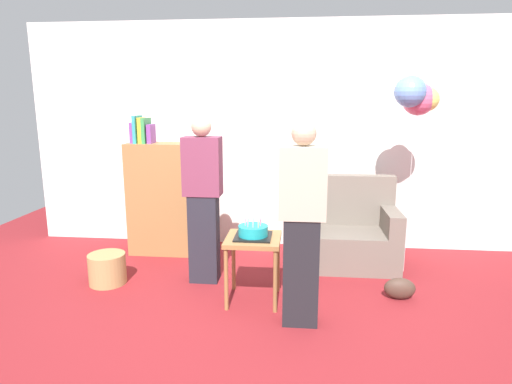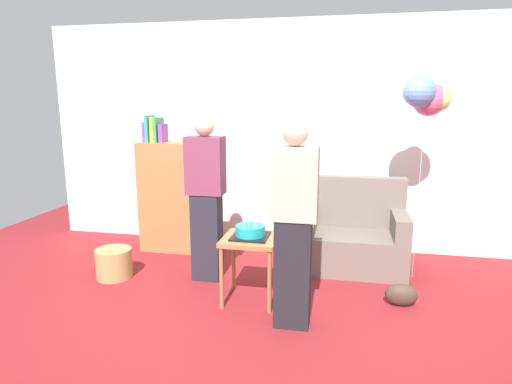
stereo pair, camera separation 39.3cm
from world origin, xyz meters
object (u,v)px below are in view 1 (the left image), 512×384
at_px(wicker_basket, 107,269).
at_px(handbag, 400,289).
at_px(bookshelf, 163,197).
at_px(balloon_bunch, 417,97).
at_px(couch, 345,234).
at_px(side_table, 253,247).
at_px(person_blowing_candles, 203,200).
at_px(person_holding_cake, 302,224).
at_px(birthday_cake, 253,232).

distance_m(wicker_basket, handbag, 2.80).
height_order(bookshelf, balloon_bunch, balloon_bunch).
relative_size(wicker_basket, balloon_bunch, 0.18).
xyz_separation_m(couch, bookshelf, (-2.09, 0.16, 0.33)).
relative_size(side_table, person_blowing_candles, 0.36).
bearing_deg(person_holding_cake, birthday_cake, -24.69).
distance_m(person_blowing_candles, balloon_bunch, 2.33).
bearing_deg(side_table, person_holding_cake, -40.79).
xyz_separation_m(person_blowing_candles, balloon_bunch, (2.06, 0.47, 0.98)).
xyz_separation_m(birthday_cake, balloon_bunch, (1.53, 0.86, 1.17)).
relative_size(couch, wicker_basket, 3.06).
bearing_deg(bookshelf, balloon_bunch, -6.49).
relative_size(wicker_basket, handbag, 1.29).
distance_m(side_table, person_holding_cake, 0.65).
bearing_deg(side_table, birthday_cake, -5.43).
bearing_deg(person_blowing_candles, couch, 0.44).
relative_size(side_table, handbag, 2.12).
bearing_deg(balloon_bunch, birthday_cake, -150.59).
distance_m(couch, wicker_basket, 2.51).
xyz_separation_m(person_holding_cake, handbag, (0.90, 0.52, -0.73)).
height_order(side_table, person_blowing_candles, person_blowing_candles).
xyz_separation_m(bookshelf, side_table, (1.18, -1.17, -0.17)).
height_order(couch, person_blowing_candles, person_blowing_candles).
bearing_deg(balloon_bunch, wicker_basket, -168.01).
bearing_deg(person_holding_cake, couch, -93.26).
height_order(person_blowing_candles, person_holding_cake, same).
xyz_separation_m(person_blowing_candles, wicker_basket, (-0.94, -0.17, -0.68)).
distance_m(couch, handbag, 0.98).
distance_m(couch, bookshelf, 2.12).
distance_m(person_blowing_candles, wicker_basket, 1.18).
bearing_deg(wicker_basket, person_holding_cake, -17.24).
relative_size(birthday_cake, person_blowing_candles, 0.20).
distance_m(side_table, balloon_bunch, 2.19).
height_order(person_holding_cake, wicker_basket, person_holding_cake).
bearing_deg(side_table, person_blowing_candles, 143.36).
relative_size(couch, person_blowing_candles, 0.67).
xyz_separation_m(birthday_cake, person_holding_cake, (0.42, -0.36, 0.19)).
relative_size(side_table, birthday_cake, 1.86).
distance_m(person_holding_cake, handbag, 1.27).
bearing_deg(birthday_cake, couch, 48.18).
bearing_deg(bookshelf, couch, -4.35).
bearing_deg(side_table, handbag, 6.70).
height_order(bookshelf, handbag, bookshelf).
height_order(wicker_basket, balloon_bunch, balloon_bunch).
height_order(side_table, person_holding_cake, person_holding_cake).
xyz_separation_m(side_table, person_blowing_candles, (-0.53, 0.39, 0.33)).
bearing_deg(birthday_cake, balloon_bunch, 29.41).
bearing_deg(side_table, balloon_bunch, 29.41).
relative_size(person_holding_cake, balloon_bunch, 0.81).
bearing_deg(couch, wicker_basket, -161.68).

